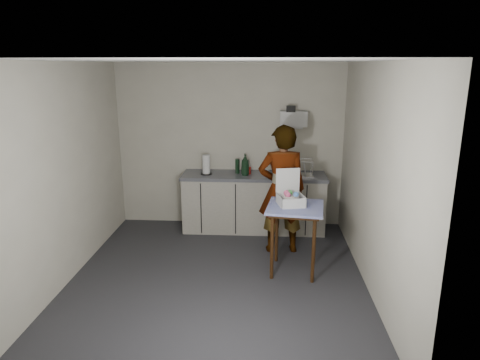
# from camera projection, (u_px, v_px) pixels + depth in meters

# --- Properties ---
(ground) EXTENTS (4.00, 4.00, 0.00)m
(ground) POSITION_uv_depth(u_px,v_px,m) (217.00, 279.00, 5.27)
(ground) COLOR #2C2B30
(ground) RESTS_ON ground
(wall_back) EXTENTS (3.60, 0.02, 2.60)m
(wall_back) POSITION_uv_depth(u_px,v_px,m) (230.00, 146.00, 6.85)
(wall_back) COLOR beige
(wall_back) RESTS_ON ground
(wall_right) EXTENTS (0.02, 4.00, 2.60)m
(wall_right) POSITION_uv_depth(u_px,v_px,m) (373.00, 180.00, 4.83)
(wall_right) COLOR beige
(wall_right) RESTS_ON ground
(wall_left) EXTENTS (0.02, 4.00, 2.60)m
(wall_left) POSITION_uv_depth(u_px,v_px,m) (65.00, 175.00, 5.03)
(wall_left) COLOR beige
(wall_left) RESTS_ON ground
(ceiling) EXTENTS (3.60, 4.00, 0.01)m
(ceiling) POSITION_uv_depth(u_px,v_px,m) (214.00, 61.00, 4.60)
(ceiling) COLOR white
(ceiling) RESTS_ON wall_back
(kitchen_counter) EXTENTS (2.24, 0.62, 0.91)m
(kitchen_counter) POSITION_uv_depth(u_px,v_px,m) (254.00, 204.00, 6.78)
(kitchen_counter) COLOR black
(kitchen_counter) RESTS_ON ground
(wall_shelf) EXTENTS (0.42, 0.18, 0.37)m
(wall_shelf) POSITION_uv_depth(u_px,v_px,m) (294.00, 119.00, 6.61)
(wall_shelf) COLOR white
(wall_shelf) RESTS_ON ground
(side_table) EXTENTS (0.76, 0.76, 0.88)m
(side_table) POSITION_uv_depth(u_px,v_px,m) (295.00, 215.00, 5.29)
(side_table) COLOR #3A230D
(side_table) RESTS_ON ground
(standing_man) EXTENTS (0.69, 0.49, 1.80)m
(standing_man) POSITION_uv_depth(u_px,v_px,m) (282.00, 190.00, 5.88)
(standing_man) COLOR #B2A593
(standing_man) RESTS_ON ground
(soap_bottle) EXTENTS (0.15, 0.15, 0.34)m
(soap_bottle) POSITION_uv_depth(u_px,v_px,m) (245.00, 165.00, 6.56)
(soap_bottle) COLOR black
(soap_bottle) RESTS_ON kitchen_counter
(soda_can) EXTENTS (0.06, 0.06, 0.11)m
(soda_can) POSITION_uv_depth(u_px,v_px,m) (249.00, 171.00, 6.66)
(soda_can) COLOR red
(soda_can) RESTS_ON kitchen_counter
(dark_bottle) EXTENTS (0.07, 0.07, 0.23)m
(dark_bottle) POSITION_uv_depth(u_px,v_px,m) (237.00, 166.00, 6.69)
(dark_bottle) COLOR black
(dark_bottle) RESTS_ON kitchen_counter
(paper_towel) EXTENTS (0.17, 0.17, 0.31)m
(paper_towel) POSITION_uv_depth(u_px,v_px,m) (206.00, 165.00, 6.62)
(paper_towel) COLOR black
(paper_towel) RESTS_ON kitchen_counter
(dish_rack) EXTENTS (0.36, 0.27, 0.25)m
(dish_rack) POSITION_uv_depth(u_px,v_px,m) (300.00, 172.00, 6.55)
(dish_rack) COLOR white
(dish_rack) RESTS_ON kitchen_counter
(bakery_box) EXTENTS (0.37, 0.38, 0.43)m
(bakery_box) POSITION_uv_depth(u_px,v_px,m) (290.00, 197.00, 5.30)
(bakery_box) COLOR white
(bakery_box) RESTS_ON side_table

